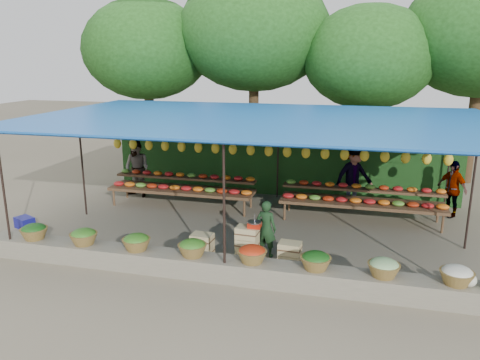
% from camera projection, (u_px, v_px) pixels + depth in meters
% --- Properties ---
extents(ground, '(60.00, 60.00, 0.00)m').
position_uv_depth(ground, '(257.00, 230.00, 11.71)').
color(ground, '#67604C').
rests_on(ground, ground).
extents(stone_curb, '(10.60, 0.55, 0.40)m').
position_uv_depth(stone_curb, '(227.00, 269.00, 9.08)').
color(stone_curb, '#666252').
rests_on(stone_curb, ground).
extents(stall_canopy, '(10.80, 6.60, 2.82)m').
position_uv_depth(stall_canopy, '(259.00, 123.00, 11.09)').
color(stall_canopy, black).
rests_on(stall_canopy, ground).
extents(produce_baskets, '(8.98, 0.58, 0.34)m').
position_uv_depth(produce_baskets, '(222.00, 251.00, 9.01)').
color(produce_baskets, brown).
rests_on(produce_baskets, stone_curb).
extents(netting_backdrop, '(10.60, 0.06, 2.50)m').
position_uv_depth(netting_backdrop, '(279.00, 156.00, 14.34)').
color(netting_backdrop, '#1E4F1C').
rests_on(netting_backdrop, ground).
extents(tree_row, '(16.51, 5.50, 7.12)m').
position_uv_depth(tree_row, '(310.00, 41.00, 16.09)').
color(tree_row, '#332212').
rests_on(tree_row, ground).
extents(fruit_table_left, '(4.21, 0.95, 0.93)m').
position_uv_depth(fruit_table_left, '(182.00, 186.00, 13.41)').
color(fruit_table_left, '#523621').
rests_on(fruit_table_left, ground).
extents(fruit_table_right, '(4.21, 0.95, 0.93)m').
position_uv_depth(fruit_table_right, '(362.00, 198.00, 12.22)').
color(fruit_table_right, '#523621').
rests_on(fruit_table_right, ground).
extents(crate_counter, '(2.37, 0.37, 0.77)m').
position_uv_depth(crate_counter, '(246.00, 247.00, 9.84)').
color(crate_counter, tan).
rests_on(crate_counter, ground).
extents(weighing_scale, '(0.28, 0.28, 0.30)m').
position_uv_depth(weighing_scale, '(255.00, 224.00, 9.66)').
color(weighing_scale, red).
rests_on(weighing_scale, crate_counter).
extents(vendor_seated, '(0.52, 0.40, 1.25)m').
position_uv_depth(vendor_seated, '(266.00, 228.00, 10.03)').
color(vendor_seated, '#19371B').
rests_on(vendor_seated, ground).
extents(customer_left, '(0.99, 0.85, 1.76)m').
position_uv_depth(customer_left, '(137.00, 169.00, 14.27)').
color(customer_left, slate).
rests_on(customer_left, ground).
extents(customer_mid, '(1.38, 1.26, 1.86)m').
position_uv_depth(customer_mid, '(354.00, 176.00, 13.16)').
color(customer_mid, slate).
rests_on(customer_mid, ground).
extents(customer_right, '(0.88, 0.92, 1.54)m').
position_uv_depth(customer_right, '(452.00, 189.00, 12.53)').
color(customer_right, slate).
rests_on(customer_right, ground).
extents(blue_crate_front, '(0.55, 0.45, 0.30)m').
position_uv_depth(blue_crate_front, '(47.00, 245.00, 10.34)').
color(blue_crate_front, navy).
rests_on(blue_crate_front, ground).
extents(blue_crate_back, '(0.56, 0.49, 0.28)m').
position_uv_depth(blue_crate_back, '(25.00, 223.00, 11.80)').
color(blue_crate_back, navy).
rests_on(blue_crate_back, ground).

